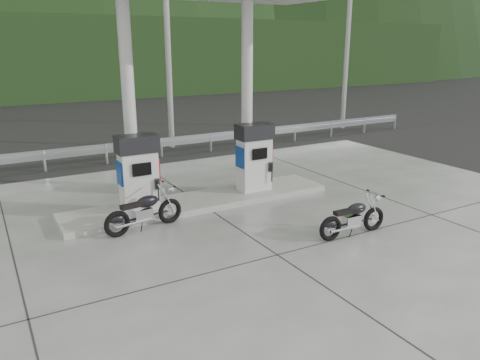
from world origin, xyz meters
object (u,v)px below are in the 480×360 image
motorcycle_left (353,218)px  motorcycle_right (144,212)px  gas_pump_left (138,173)px  gas_pump_right (254,157)px

motorcycle_left → motorcycle_right: size_ratio=0.92×
motorcycle_right → gas_pump_left: bearing=68.0°
gas_pump_left → motorcycle_left: (3.55, -3.47, -0.67)m
gas_pump_left → gas_pump_right: size_ratio=1.00×
motorcycle_left → motorcycle_right: motorcycle_right is taller
motorcycle_left → gas_pump_left: bearing=137.5°
motorcycle_left → motorcycle_right: (-3.77, 2.53, 0.03)m
gas_pump_left → gas_pump_right: 3.20m
gas_pump_left → motorcycle_right: (-0.22, -0.94, -0.63)m
gas_pump_right → motorcycle_left: bearing=-84.2°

